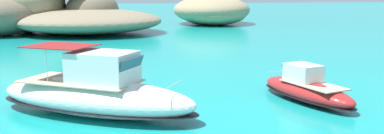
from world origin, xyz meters
TOP-DOWN VIEW (x-y plane):
  - islet_large at (-10.26, 53.83)m, footprint 32.74×27.63m
  - islet_small at (15.77, 65.30)m, footprint 17.64×20.83m
  - motorboat_red at (8.40, 10.53)m, footprint 3.95×7.26m
  - motorboat_white at (-3.12, 9.91)m, footprint 11.12×8.44m
  - channel_buoy at (-2.35, 16.85)m, footprint 0.56×0.56m

SIDE VIEW (x-z plane):
  - channel_buoy at x=-2.35m, z-range -0.40..1.08m
  - motorboat_red at x=8.40m, z-range -0.34..1.72m
  - motorboat_white at x=-3.12m, z-range -0.63..2.81m
  - islet_small at x=15.77m, z-range -0.23..4.99m
  - islet_large at x=-10.26m, z-range -1.18..7.15m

